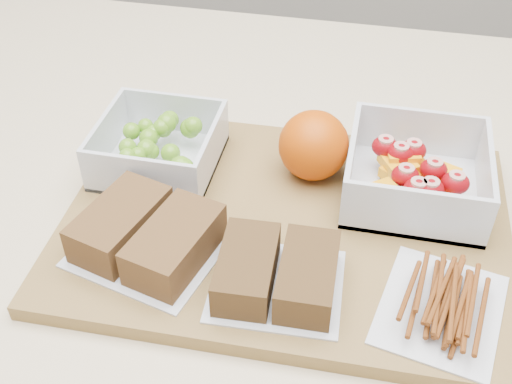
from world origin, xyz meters
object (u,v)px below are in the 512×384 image
fruit_container (415,176)px  sandwich_bag_center (277,273)px  sandwich_bag_left (148,235)px  cutting_board (285,225)px  grape_container (160,148)px  orange (314,145)px  pretzel_bag (443,300)px

fruit_container → sandwich_bag_center: size_ratio=1.16×
fruit_container → sandwich_bag_left: fruit_container is taller
cutting_board → grape_container: 0.16m
fruit_container → orange: (-0.10, 0.01, 0.01)m
fruit_container → sandwich_bag_center: fruit_container is taller
sandwich_bag_center → pretzel_bag: bearing=1.4°
fruit_container → orange: bearing=174.0°
cutting_board → sandwich_bag_left: bearing=-151.2°
cutting_board → sandwich_bag_left: sandwich_bag_left is taller
cutting_board → fruit_container: bearing=27.6°
grape_container → fruit_container: fruit_container is taller
sandwich_bag_left → sandwich_bag_center: sandwich_bag_left is taller
grape_container → sandwich_bag_left: grape_container is taller
sandwich_bag_left → sandwich_bag_center: bearing=-9.0°
cutting_board → grape_container: size_ratio=3.53×
sandwich_bag_left → grape_container: bearing=103.2°
fruit_container → orange: 0.10m
cutting_board → fruit_container: (0.12, 0.06, 0.03)m
orange → sandwich_bag_left: size_ratio=0.48×
sandwich_bag_center → orange: bearing=87.5°
grape_container → sandwich_bag_center: size_ratio=1.03×
pretzel_bag → sandwich_bag_center: bearing=-178.6°
cutting_board → fruit_container: size_ratio=3.14×
sandwich_bag_left → pretzel_bag: (0.26, -0.02, -0.01)m
grape_container → fruit_container: (0.26, 0.01, 0.00)m
sandwich_bag_center → pretzel_bag: (0.14, 0.00, -0.00)m
cutting_board → sandwich_bag_center: bearing=-86.2°
sandwich_bag_left → pretzel_bag: sandwich_bag_left is taller
sandwich_bag_left → pretzel_bag: size_ratio=1.12×
sandwich_bag_center → fruit_container: bearing=53.7°
grape_container → sandwich_bag_center: grape_container is taller
orange → sandwich_bag_center: 0.16m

